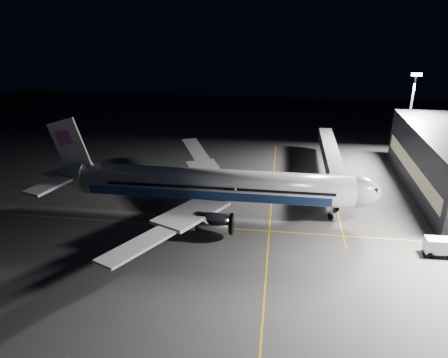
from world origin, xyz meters
The scene contains 12 objects.
ground centered at (0.00, 0.00, 0.00)m, with size 200.00×200.00×0.00m, color #4C4C4F.
guide_line_main centered at (10.00, 0.00, 0.01)m, with size 0.25×80.00×0.01m, color gold.
guide_line_cross centered at (0.00, -6.00, 0.01)m, with size 70.00×0.25×0.01m, color gold.
guide_line_side centered at (22.00, 10.00, 0.01)m, with size 0.25×40.00×0.01m, color gold.
airliner centered at (-1.08, 0.00, 5.16)m, with size 61.48×54.22×16.64m.
jet_bridge centered at (22.00, 18.06, 4.58)m, with size 3.60×34.40×6.30m.
floodlight_mast_north centered at (40.00, 31.99, 12.37)m, with size 2.40×0.68×20.70m.
service_truck centered at (35.93, -9.78, 1.46)m, with size 5.37×2.48×2.72m.
baggage_tug centered at (1.55, 12.30, 0.85)m, with size 3.06×2.73×1.85m.
safety_cone_a centered at (2.16, 4.09, 0.27)m, with size 0.36×0.36×0.54m, color #E74B09.
safety_cone_b centered at (-0.61, 10.34, 0.26)m, with size 0.34×0.34×0.51m, color #E74B09.
safety_cone_c centered at (-2.93, 13.42, 0.33)m, with size 0.45×0.45×0.67m, color #E74B09.
Camera 1 is at (10.94, -69.93, 35.84)m, focal length 35.00 mm.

